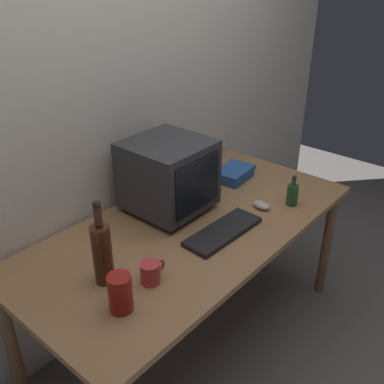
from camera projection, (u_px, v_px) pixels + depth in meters
The scene contains 11 objects.
ground_plane at pixel (192, 335), 2.47m from camera, with size 6.00×6.00×0.00m, color slate.
back_wall at pixel (118, 104), 2.16m from camera, with size 4.00×0.08×2.50m, color silver.
desk at pixel (192, 237), 2.15m from camera, with size 1.77×0.86×0.74m.
crt_monitor at pixel (168, 175), 2.16m from camera, with size 0.38×0.39×0.37m.
keyboard at pixel (223, 231), 2.04m from camera, with size 0.42×0.15×0.02m, color black.
computer_mouse at pixel (261, 205), 2.25m from camera, with size 0.06×0.10×0.04m, color beige.
bottle_tall at pixel (102, 252), 1.68m from camera, with size 0.08×0.08×0.37m.
bottle_short at pixel (292, 194), 2.26m from camera, with size 0.06×0.06×0.17m.
book_stack at pixel (233, 174), 2.55m from camera, with size 0.25×0.19×0.06m.
mug at pixel (151, 272), 1.72m from camera, with size 0.12×0.08×0.09m.
metal_canister at pixel (120, 293), 1.57m from camera, with size 0.09×0.09×0.15m, color #A51E19.
Camera 1 is at (-1.36, -1.17, 1.88)m, focal length 40.67 mm.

